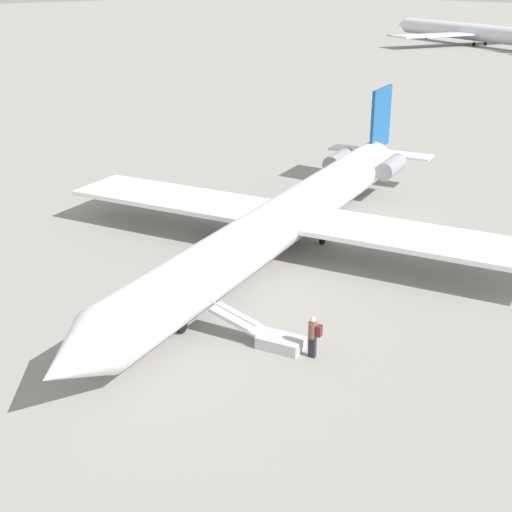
{
  "coord_description": "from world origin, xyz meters",
  "views": [
    {
      "loc": [
        24.94,
        24.44,
        14.14
      ],
      "look_at": [
        3.87,
        2.18,
        1.8
      ],
      "focal_mm": 50.0,
      "sensor_mm": 36.0,
      "label": 1
    }
  ],
  "objects_px": {
    "boarding_stairs": "(272,338)",
    "passenger": "(313,334)",
    "airplane_main": "(289,216)",
    "airplane_far_center": "(470,32)"
  },
  "relations": [
    {
      "from": "boarding_stairs",
      "to": "passenger",
      "type": "distance_m",
      "value": 1.94
    },
    {
      "from": "airplane_main",
      "to": "passenger",
      "type": "height_order",
      "value": "airplane_main"
    },
    {
      "from": "airplane_main",
      "to": "passenger",
      "type": "distance_m",
      "value": 11.34
    },
    {
      "from": "airplane_far_center",
      "to": "boarding_stairs",
      "type": "distance_m",
      "value": 131.92
    },
    {
      "from": "boarding_stairs",
      "to": "passenger",
      "type": "xyz_separation_m",
      "value": [
        -0.55,
        1.75,
        0.63
      ]
    },
    {
      "from": "airplane_main",
      "to": "boarding_stairs",
      "type": "relative_size",
      "value": 8.3
    },
    {
      "from": "airplane_main",
      "to": "airplane_far_center",
      "type": "distance_m",
      "value": 121.72
    },
    {
      "from": "airplane_far_center",
      "to": "boarding_stairs",
      "type": "height_order",
      "value": "airplane_far_center"
    },
    {
      "from": "airplane_far_center",
      "to": "passenger",
      "type": "relative_size",
      "value": 26.63
    },
    {
      "from": "airplane_main",
      "to": "boarding_stairs",
      "type": "height_order",
      "value": "airplane_main"
    }
  ]
}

